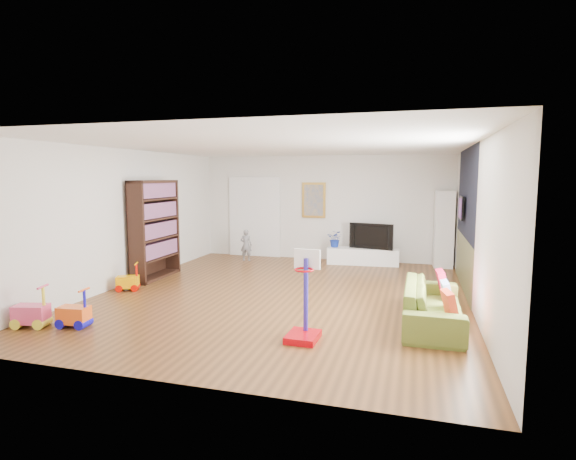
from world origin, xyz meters
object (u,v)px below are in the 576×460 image
(media_console, at_px, (363,256))
(bookshelf, at_px, (155,229))
(sofa, at_px, (433,304))
(basketball_hoop, at_px, (303,296))

(media_console, xyz_separation_m, bookshelf, (-4.10, -2.70, 0.84))
(media_console, relative_size, bookshelf, 0.83)
(media_console, relative_size, sofa, 0.84)
(basketball_hoop, bearing_deg, media_console, 90.28)
(bookshelf, height_order, basketball_hoop, bookshelf)
(basketball_hoop, bearing_deg, sofa, 36.59)
(media_console, distance_m, sofa, 4.55)
(media_console, height_order, sofa, sofa)
(bookshelf, distance_m, sofa, 5.88)
(media_console, xyz_separation_m, basketball_hoop, (-0.16, -5.44, 0.40))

